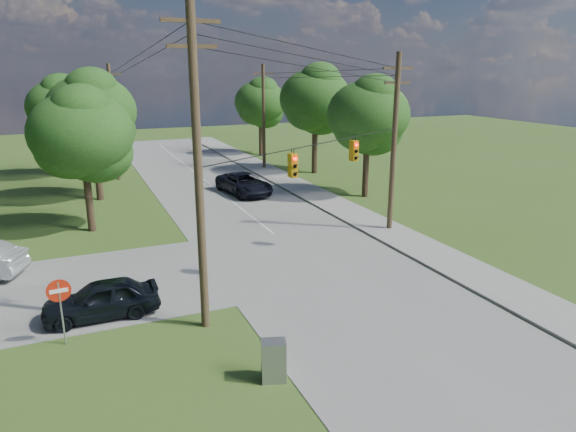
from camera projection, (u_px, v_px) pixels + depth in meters
name	position (u px, v px, depth m)	size (l,w,h in m)	color
ground	(317.00, 309.00, 21.26)	(140.00, 140.00, 0.00)	#3D5B1E
main_road	(309.00, 261.00, 26.43)	(10.00, 100.00, 0.03)	gray
sidewalk_east	(416.00, 244.00, 28.94)	(2.60, 100.00, 0.12)	gray
pole_sw	(198.00, 167.00, 18.16)	(2.00, 0.32, 12.00)	brown
pole_ne	(394.00, 141.00, 30.17)	(2.00, 0.32, 10.50)	brown
pole_north_e	(264.00, 116.00, 49.71)	(2.00, 0.32, 10.00)	brown
pole_north_w	(114.00, 122.00, 44.48)	(2.00, 0.32, 10.00)	brown
power_lines	(254.00, 76.00, 29.49)	(13.93, 29.62, 4.93)	black
traffic_signals	(326.00, 157.00, 24.61)	(4.91, 3.27, 1.05)	#CA900B
tree_w_near	(82.00, 134.00, 29.87)	(6.00, 6.00, 8.40)	#473223
tree_w_mid	(91.00, 112.00, 37.13)	(6.40, 6.40, 9.22)	#473223
tree_w_far	(62.00, 108.00, 45.31)	(6.00, 6.00, 8.73)	#473223
tree_e_near	(368.00, 115.00, 38.19)	(6.20, 6.20, 8.81)	#473223
tree_e_mid	(315.00, 99.00, 47.03)	(6.60, 6.60, 9.64)	#473223
tree_e_far	(260.00, 102.00, 57.54)	(5.80, 5.80, 8.32)	#473223
car_cross_dark	(101.00, 299.00, 20.34)	(1.79, 4.46, 1.52)	black
car_main_north	(244.00, 184.00, 40.41)	(2.70, 5.86, 1.63)	black
control_cabinet	(274.00, 361.00, 16.22)	(0.77, 0.56, 1.39)	gray
do_not_enter_sign	(60.00, 298.00, 18.02)	(0.84, 0.12, 2.53)	gray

